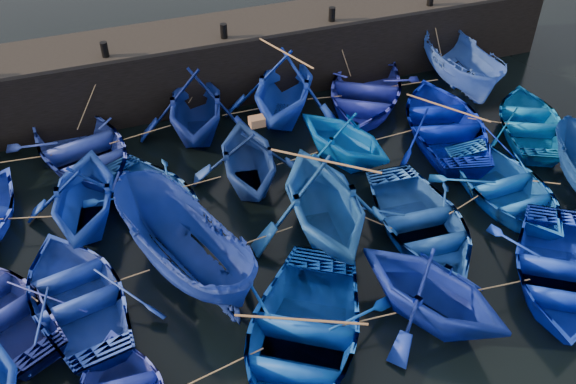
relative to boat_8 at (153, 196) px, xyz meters
name	(u,v)px	position (x,y,z in m)	size (l,w,h in m)	color
ground	(330,286)	(3.67, -4.65, -0.45)	(120.00, 120.00, 0.00)	black
quay_wall	(220,62)	(3.67, 5.85, 0.80)	(26.00, 2.50, 2.50)	black
quay_top	(217,29)	(3.67, 5.85, 2.11)	(26.00, 2.50, 0.12)	black
bollard_1	(105,49)	(-0.33, 4.95, 2.42)	(0.24, 0.24, 0.50)	black
bollard_2	(224,31)	(3.67, 4.95, 2.42)	(0.24, 0.24, 0.50)	black
bollard_3	(332,14)	(7.67, 4.95, 2.42)	(0.24, 0.24, 0.50)	black
boat_1	(81,149)	(-1.73, 3.00, 0.12)	(3.95, 5.52, 1.14)	#2639A3
boat_2	(195,104)	(2.14, 3.39, 0.74)	(3.89, 4.51, 2.37)	navy
boat_3	(284,86)	(5.28, 3.39, 0.81)	(4.13, 4.79, 2.52)	blue
boat_4	(364,91)	(8.31, 3.18, 0.12)	(3.92, 5.48, 1.14)	#2028A6
boat_5	(461,66)	(12.16, 3.03, 0.51)	(1.88, 4.98, 1.93)	blue
boat_7	(84,194)	(-1.87, -0.05, 0.66)	(3.63, 4.21, 2.22)	#1032A4
boat_8	(153,196)	(0.00, 0.00, 0.00)	(3.11, 4.35, 0.90)	blue
boat_9	(249,157)	(2.98, 0.10, 0.62)	(3.49, 4.05, 2.13)	navy
boat_10	(344,136)	(6.19, 0.26, 0.52)	(3.17, 3.68, 1.93)	blue
boat_11	(445,123)	(9.97, 0.37, 0.11)	(3.87, 5.41, 1.12)	#00119B
boat_12	(531,121)	(12.87, -0.42, 0.01)	(3.20, 4.47, 0.93)	#055BAA
boat_14	(77,293)	(-2.50, -3.14, 0.04)	(3.42, 4.78, 0.99)	#1835A6
boat_15	(182,248)	(0.25, -3.02, 0.57)	(1.99, 5.28, 2.04)	navy
boat_16	(324,200)	(4.23, -2.74, 0.82)	(4.16, 4.83, 2.54)	#154D9A
boat_17	(421,222)	(6.77, -3.74, 0.06)	(3.49, 4.88, 1.01)	#1748A1
boat_18	(507,189)	(9.91, -3.29, 0.05)	(3.42, 4.78, 0.99)	blue
boat_22	(301,337)	(2.21, -6.32, 0.12)	(3.94, 5.51, 1.14)	#063BAD
boat_23	(432,289)	(5.49, -6.43, 0.61)	(3.49, 4.05, 2.13)	#10289F
boat_24	(559,272)	(9.16, -6.62, 0.06)	(3.51, 4.90, 1.02)	#0C2BD4
wooden_crate	(257,121)	(3.28, 0.10, 1.81)	(0.44, 0.34, 0.26)	brown
mooring_ropes	(270,151)	(3.76, 0.41, 0.43)	(17.84, 11.66, 2.10)	tan
loose_oars	(344,145)	(5.42, -1.33, 1.41)	(10.02, 11.80, 1.48)	#99724C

